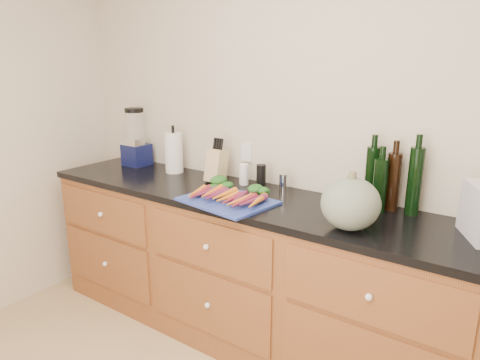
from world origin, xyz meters
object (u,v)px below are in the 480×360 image
Objects in this scene: cutting_board at (227,201)px; blender_appliance at (136,141)px; tomato_box at (344,199)px; knife_block at (216,166)px; paper_towel at (174,153)px; squash at (350,204)px; carrots at (231,194)px.

blender_appliance is at bearing 163.64° from cutting_board.
blender_appliance is 1.64m from tomato_box.
paper_towel is at bearing 177.08° from knife_block.
squash is 1.05m from knife_block.
paper_towel is at bearing 167.42° from squash.
carrots is 0.71m from squash.
squash is 1.96× the size of tomato_box.
blender_appliance is at bearing -179.57° from tomato_box.
knife_block reaches higher than carrots.
tomato_box is (0.55, 0.30, -0.00)m from carrots.
squash is at bearing -12.58° from paper_towel.
squash is at bearing -2.21° from carrots.
cutting_board is 0.05m from carrots.
cutting_board is 1.75× the size of paper_towel.
blender_appliance reaches higher than knife_block.
cutting_board is 1.79× the size of squash.
knife_block is at bearing 163.83° from squash.
squash is at bearing -64.38° from tomato_box.
squash is at bearing 0.57° from cutting_board.
squash is (0.70, -0.03, 0.09)m from carrots.
knife_block is at bearing -177.99° from tomato_box.
cutting_board is at bearing -179.43° from squash.
knife_block reaches higher than tomato_box.
squash is 0.37m from tomato_box.
cutting_board is at bearing -44.14° from knife_block.
paper_towel is at bearing -179.54° from tomato_box.
blender_appliance is at bearing 178.69° from knife_block.
paper_towel is (-1.40, 0.31, 0.02)m from squash.
cutting_board is 1.14m from blender_appliance.
tomato_box is (0.55, 0.33, 0.03)m from cutting_board.
carrots is at bearing -22.18° from paper_towel.
cutting_board is at bearing -148.86° from tomato_box.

